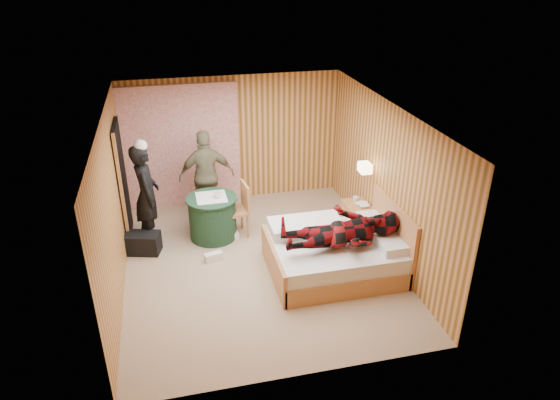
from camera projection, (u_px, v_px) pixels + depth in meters
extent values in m
cube|color=#9D8967|center=(259.00, 262.00, 8.11)|extent=(4.20, 5.00, 0.01)
cube|color=white|center=(255.00, 113.00, 7.01)|extent=(4.20, 5.00, 0.01)
cube|color=#DD8E54|center=(233.00, 140.00, 9.74)|extent=(4.20, 0.02, 2.50)
cube|color=#DD8E54|center=(113.00, 207.00, 7.13)|extent=(0.02, 5.00, 2.50)
cube|color=#DD8E54|center=(386.00, 180.00, 7.99)|extent=(0.02, 5.00, 2.50)
cube|color=beige|center=(182.00, 147.00, 9.50)|extent=(2.20, 0.08, 2.40)
cube|color=black|center=(123.00, 182.00, 8.46)|extent=(0.06, 0.90, 2.05)
cylinder|color=gold|center=(369.00, 167.00, 8.34)|extent=(0.18, 0.04, 0.04)
cube|color=#FFECB2|center=(365.00, 168.00, 8.33)|extent=(0.18, 0.24, 0.16)
cube|color=#CE7F54|center=(333.00, 263.00, 7.84)|extent=(1.93, 1.55, 0.29)
cube|color=white|center=(334.00, 248.00, 7.72)|extent=(1.87, 1.49, 0.24)
cube|color=#CE7F54|center=(273.00, 264.00, 7.58)|extent=(0.06, 1.55, 0.54)
cube|color=#CE7F54|center=(392.00, 235.00, 7.86)|extent=(0.06, 1.55, 1.06)
cube|color=silver|center=(390.00, 244.00, 7.47)|extent=(0.37, 0.53, 0.14)
cube|color=silver|center=(371.00, 221.00, 8.11)|extent=(0.37, 0.53, 0.14)
cube|color=white|center=(306.00, 226.00, 7.94)|extent=(1.16, 0.58, 0.17)
cube|color=#CE7F54|center=(357.00, 219.00, 8.84)|extent=(0.42, 0.57, 0.57)
cube|color=#CE7F54|center=(357.00, 210.00, 8.75)|extent=(0.44, 0.59, 0.03)
cylinder|color=#1F432E|center=(213.00, 218.00, 8.69)|extent=(0.82, 0.82, 0.75)
cylinder|color=#1F432E|center=(211.00, 198.00, 8.53)|extent=(0.88, 0.88, 0.03)
cube|color=silver|center=(211.00, 197.00, 8.52)|extent=(0.66, 0.66, 0.01)
cube|color=#CE7F54|center=(209.00, 199.00, 9.19)|extent=(0.45, 0.45, 0.05)
cube|color=#CE7F54|center=(206.00, 183.00, 9.24)|extent=(0.42, 0.08, 0.46)
cylinder|color=#CE7F54|center=(202.00, 216.00, 9.10)|extent=(0.04, 0.04, 0.43)
cylinder|color=#CE7F54|center=(217.00, 205.00, 9.49)|extent=(0.04, 0.04, 0.43)
cube|color=#CE7F54|center=(235.00, 211.00, 8.71)|extent=(0.49, 0.49, 0.05)
cube|color=#CE7F54|center=(245.00, 196.00, 8.66)|extent=(0.09, 0.44, 0.48)
cylinder|color=#CE7F54|center=(223.00, 221.00, 8.91)|extent=(0.04, 0.04, 0.45)
cylinder|color=#CE7F54|center=(248.00, 226.00, 8.72)|extent=(0.04, 0.04, 0.45)
cube|color=black|center=(141.00, 243.00, 8.31)|extent=(0.69, 0.49, 0.35)
cube|color=silver|center=(231.00, 236.00, 8.73)|extent=(0.29, 0.16, 0.12)
cube|color=silver|center=(213.00, 257.00, 8.14)|extent=(0.31, 0.19, 0.13)
imported|color=black|center=(147.00, 195.00, 8.34)|extent=(0.48, 0.68, 1.78)
imported|color=#6D6648|center=(207.00, 176.00, 9.12)|extent=(1.02, 0.45, 1.72)
imported|color=maroon|center=(344.00, 223.00, 7.31)|extent=(0.86, 0.67, 1.77)
imported|color=silver|center=(359.00, 205.00, 8.66)|extent=(0.24, 0.27, 0.02)
imported|color=silver|center=(359.00, 204.00, 8.65)|extent=(0.20, 0.25, 0.02)
imported|color=silver|center=(355.00, 199.00, 8.80)|extent=(0.12, 0.12, 0.09)
imported|color=silver|center=(217.00, 195.00, 8.47)|extent=(0.15, 0.15, 0.10)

